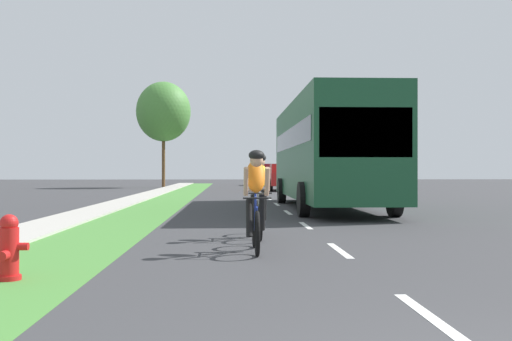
{
  "coord_description": "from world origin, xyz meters",
  "views": [
    {
      "loc": [
        -1.73,
        -2.74,
        1.27
      ],
      "look_at": [
        -0.96,
        15.15,
        1.26
      ],
      "focal_mm": 42.52,
      "sensor_mm": 36.0,
      "label": 1
    }
  ],
  "objects_px": {
    "fire_hydrant_red": "(9,248)",
    "cyclist_trailing": "(259,195)",
    "bus_dark_green": "(327,149)",
    "cyclist_lead": "(256,200)",
    "street_tree_far": "(163,112)",
    "suv_maroon": "(271,174)",
    "pickup_red": "(285,177)"
  },
  "relations": [
    {
      "from": "fire_hydrant_red",
      "to": "cyclist_trailing",
      "type": "bearing_deg",
      "value": 53.64
    },
    {
      "from": "cyclist_trailing",
      "to": "bus_dark_green",
      "type": "relative_size",
      "value": 0.15
    },
    {
      "from": "fire_hydrant_red",
      "to": "cyclist_lead",
      "type": "xyz_separation_m",
      "value": [
        2.95,
        2.28,
        0.44
      ]
    },
    {
      "from": "fire_hydrant_red",
      "to": "street_tree_far",
      "type": "xyz_separation_m",
      "value": [
        -2.29,
        37.2,
        5.15
      ]
    },
    {
      "from": "cyclist_lead",
      "to": "street_tree_far",
      "type": "xyz_separation_m",
      "value": [
        -5.24,
        34.92,
        4.71
      ]
    },
    {
      "from": "fire_hydrant_red",
      "to": "suv_maroon",
      "type": "relative_size",
      "value": 0.16
    },
    {
      "from": "street_tree_far",
      "to": "cyclist_lead",
      "type": "bearing_deg",
      "value": -81.46
    },
    {
      "from": "cyclist_lead",
      "to": "bus_dark_green",
      "type": "distance_m",
      "value": 11.15
    },
    {
      "from": "cyclist_trailing",
      "to": "pickup_red",
      "type": "distance_m",
      "value": 26.33
    },
    {
      "from": "pickup_red",
      "to": "street_tree_far",
      "type": "relative_size",
      "value": 0.66
    },
    {
      "from": "pickup_red",
      "to": "fire_hydrant_red",
      "type": "bearing_deg",
      "value": -101.06
    },
    {
      "from": "cyclist_lead",
      "to": "pickup_red",
      "type": "relative_size",
      "value": 0.34
    },
    {
      "from": "cyclist_lead",
      "to": "pickup_red",
      "type": "distance_m",
      "value": 28.25
    },
    {
      "from": "bus_dark_green",
      "to": "pickup_red",
      "type": "height_order",
      "value": "bus_dark_green"
    },
    {
      "from": "bus_dark_green",
      "to": "fire_hydrant_red",
      "type": "bearing_deg",
      "value": -114.02
    },
    {
      "from": "suv_maroon",
      "to": "cyclist_trailing",
      "type": "bearing_deg",
      "value": -94.17
    },
    {
      "from": "suv_maroon",
      "to": "street_tree_far",
      "type": "relative_size",
      "value": 0.61
    },
    {
      "from": "cyclist_lead",
      "to": "fire_hydrant_red",
      "type": "bearing_deg",
      "value": -142.29
    },
    {
      "from": "bus_dark_green",
      "to": "cyclist_lead",
      "type": "bearing_deg",
      "value": -104.85
    },
    {
      "from": "cyclist_trailing",
      "to": "street_tree_far",
      "type": "xyz_separation_m",
      "value": [
        -5.38,
        33.0,
        4.71
      ]
    },
    {
      "from": "fire_hydrant_red",
      "to": "cyclist_lead",
      "type": "height_order",
      "value": "cyclist_lead"
    },
    {
      "from": "cyclist_trailing",
      "to": "suv_maroon",
      "type": "xyz_separation_m",
      "value": [
        2.85,
        39.07,
        0.14
      ]
    },
    {
      "from": "fire_hydrant_red",
      "to": "bus_dark_green",
      "type": "relative_size",
      "value": 0.07
    },
    {
      "from": "cyclist_trailing",
      "to": "bus_dark_green",
      "type": "distance_m",
      "value": 9.28
    },
    {
      "from": "cyclist_lead",
      "to": "bus_dark_green",
      "type": "relative_size",
      "value": 0.15
    },
    {
      "from": "cyclist_trailing",
      "to": "suv_maroon",
      "type": "relative_size",
      "value": 0.37
    },
    {
      "from": "bus_dark_green",
      "to": "suv_maroon",
      "type": "relative_size",
      "value": 2.47
    },
    {
      "from": "cyclist_lead",
      "to": "street_tree_far",
      "type": "bearing_deg",
      "value": 98.54
    },
    {
      "from": "cyclist_trailing",
      "to": "street_tree_far",
      "type": "distance_m",
      "value": 33.77
    },
    {
      "from": "street_tree_far",
      "to": "bus_dark_green",
      "type": "bearing_deg",
      "value": -71.53
    },
    {
      "from": "pickup_red",
      "to": "cyclist_lead",
      "type": "bearing_deg",
      "value": -96.07
    },
    {
      "from": "cyclist_lead",
      "to": "cyclist_trailing",
      "type": "height_order",
      "value": "same"
    }
  ]
}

